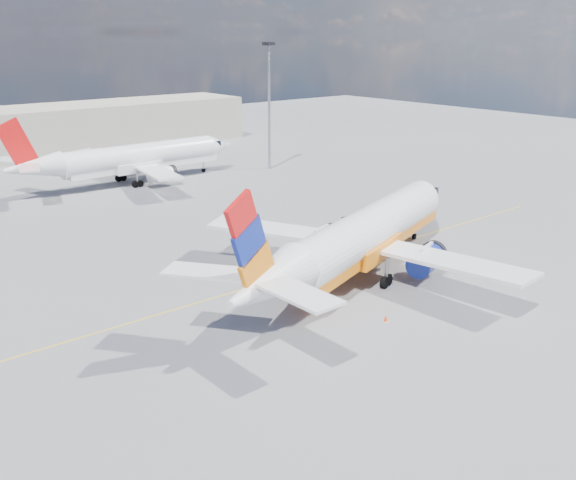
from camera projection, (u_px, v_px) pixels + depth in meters
ground at (326, 281)px, 54.54m from camera, size 240.00×240.00×0.00m
taxi_line at (303, 271)px, 56.74m from camera, size 70.00×0.15×0.01m
terminal_main at (55, 130)px, 111.37m from camera, size 70.00×14.00×8.00m
main_jet at (364, 235)px, 54.37m from camera, size 37.20×28.23×11.31m
second_jet at (134, 159)px, 88.81m from camera, size 34.39×27.21×10.43m
gse_tug at (352, 225)px, 67.21m from camera, size 2.68×1.80×1.82m
traffic_cone at (386, 318)px, 46.83m from camera, size 0.39×0.39×0.54m
floodlight_mast at (269, 95)px, 95.89m from camera, size 1.37×1.37×18.80m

